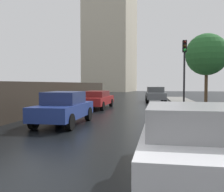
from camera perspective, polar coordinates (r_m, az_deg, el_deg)
The scene contains 7 objects.
car_red_mid_road at distance 18.75m, azimuth -3.35°, elevation -0.65°, with size 1.87×4.63×1.27m.
car_grey_far_ahead at distance 25.35m, azimuth 9.57°, elevation 0.39°, with size 1.99×4.37×1.49m.
car_blue_behind_camera at distance 11.47m, azimuth -10.61°, elevation -2.56°, with size 1.79×4.12×1.44m.
car_white_far_lane at distance 4.94m, azimuth 16.96°, elevation -9.70°, with size 1.92×4.17×1.42m.
traffic_light at distance 17.15m, azimuth 15.74°, elevation 7.31°, with size 0.26×0.39×4.41m.
street_tree_mid at distance 23.74m, azimuth 20.21°, elevation 8.60°, with size 3.57×3.57×6.09m.
distant_tower at distance 63.11m, azimuth -0.40°, elevation 17.01°, with size 12.15×11.96×39.37m.
Camera 1 is at (2.06, -3.41, 1.79)m, focal length 41.31 mm.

